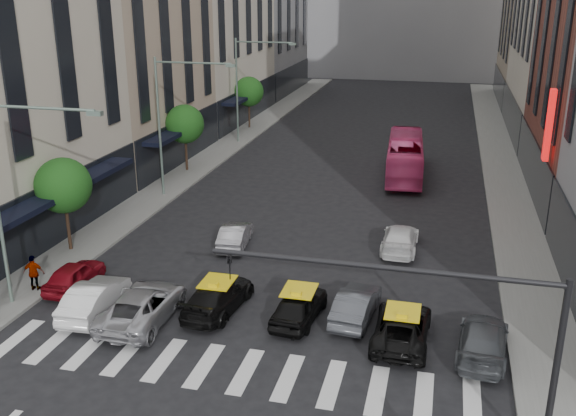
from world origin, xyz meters
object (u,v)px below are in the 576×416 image
Objects in this scene: taxi_center at (299,305)px; pedestrian_far at (34,273)px; streetlamp_mid at (172,109)px; car_white_front at (95,298)px; streetlamp_near at (13,178)px; bus at (405,157)px; taxi_left at (218,296)px; car_red at (74,275)px; streetlamp_far at (247,77)px.

taxi_center is 2.38× the size of pedestrian_far.
streetlamp_mid is 2.08× the size of car_white_front.
streetlamp_near is at bearing -90.00° from streetlamp_mid.
taxi_left is at bearing 71.39° from bus.
car_white_front is (3.04, -15.80, -5.19)m from streetlamp_mid.
taxi_center is at bearing 171.59° from pedestrian_far.
taxi_left is 0.44× the size of bus.
taxi_left is at bearing -60.52° from streetlamp_mid.
streetlamp_near is 5.36× the size of pedestrian_far.
taxi_left is 3.58m from taxi_center.
streetlamp_mid is 2.26× the size of taxi_center.
pedestrian_far is (-12.30, -0.43, 0.31)m from taxi_center.
streetlamp_mid is at bearing -45.19° from taxi_center.
taxi_center is 12.31m from pedestrian_far.
streetlamp_near is 0.86× the size of bus.
streetlamp_mid is at bearing -55.11° from taxi_left.
bus reaches higher than pedestrian_far.
bus is 27.90m from pedestrian_far.
taxi_center is at bearing 177.17° from car_red.
streetlamp_mid is 1.95× the size of taxi_left.
streetlamp_far is 31.80m from taxi_left.
pedestrian_far is (-0.63, -30.71, -4.92)m from streetlamp_far.
car_white_front is (2.20, -1.99, 0.08)m from car_red.
streetlamp_mid and streetlamp_far have the same top height.
streetlamp_far is 2.08× the size of car_white_front.
streetlamp_near reaches higher than car_red.
bus reaches higher than car_white_front.
car_red is 0.93× the size of taxi_center.
car_white_front is at bearing 3.73° from streetlamp_near.
streetlamp_near reaches higher than bus.
taxi_left is (7.24, -0.50, 0.04)m from car_red.
car_white_front reaches higher than taxi_center.
taxi_center is at bearing -173.60° from car_white_front.
car_white_front is at bearing 15.55° from taxi_center.
car_red is at bearing -86.50° from streetlamp_mid.
streetlamp_near is 5.77m from car_red.
car_white_front is 3.84m from pedestrian_far.
streetlamp_near is 2.08× the size of car_white_front.
car_white_front is 8.76m from taxi_center.
streetlamp_far is 30.28m from car_red.
streetlamp_mid is at bearing 90.00° from streetlamp_near.
streetlamp_near reaches higher than taxi_left.
taxi_center is (8.63, 1.52, -0.03)m from car_white_front.
streetlamp_far reaches higher than taxi_center.
streetlamp_mid is 1.00× the size of streetlamp_far.
streetlamp_far is 31.10m from pedestrian_far.
pedestrian_far reaches higher than car_red.
streetlamp_mid is at bearing -86.83° from car_red.
streetlamp_near is at bearing 0.13° from car_white_front.
car_white_front is at bearing -84.53° from streetlamp_far.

